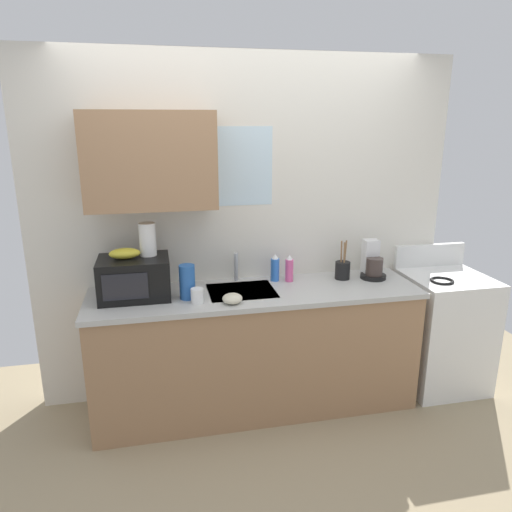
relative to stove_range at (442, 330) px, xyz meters
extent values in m
cube|color=silver|center=(-1.49, 0.35, 0.79)|extent=(3.07, 0.10, 2.50)
cube|color=#9E7551|center=(-2.16, 0.14, 1.33)|extent=(0.84, 0.32, 0.62)
cube|color=silver|center=(-1.59, 0.31, 1.27)|extent=(0.56, 0.02, 0.55)
cube|color=#9E7551|center=(-1.49, 0.00, -0.03)|extent=(2.27, 0.60, 0.86)
cube|color=#B7B7B2|center=(-1.49, 0.00, 0.42)|extent=(2.30, 0.63, 0.03)
cube|color=#9EA0A5|center=(-1.59, 0.02, 0.37)|extent=(0.46, 0.38, 0.14)
cylinder|color=#B2B5BA|center=(-1.59, 0.24, 0.55)|extent=(0.03, 0.03, 0.21)
cube|color=white|center=(0.00, 0.00, -0.01)|extent=(0.60, 0.60, 0.90)
torus|color=black|center=(-0.12, -0.10, 0.45)|extent=(0.17, 0.17, 0.02)
cube|color=white|center=(0.00, 0.28, 0.53)|extent=(0.60, 0.04, 0.18)
cube|color=black|center=(-2.31, 0.05, 0.58)|extent=(0.46, 0.34, 0.27)
cube|color=black|center=(-2.36, -0.13, 0.58)|extent=(0.28, 0.01, 0.17)
ellipsoid|color=gold|center=(-2.36, 0.05, 0.75)|extent=(0.20, 0.11, 0.07)
cylinder|color=white|center=(-2.21, 0.10, 0.82)|extent=(0.11, 0.11, 0.22)
cylinder|color=black|center=(-0.58, 0.08, 0.46)|extent=(0.19, 0.19, 0.03)
cylinder|color=#3F332D|center=(-0.58, 0.07, 0.54)|extent=(0.12, 0.12, 0.13)
cube|color=silver|center=(-0.58, 0.15, 0.59)|extent=(0.11, 0.09, 0.26)
cylinder|color=blue|center=(-1.31, 0.18, 0.53)|extent=(0.06, 0.06, 0.17)
cone|color=white|center=(-1.31, 0.18, 0.63)|extent=(0.05, 0.05, 0.04)
cylinder|color=#E55999|center=(-1.21, 0.15, 0.52)|extent=(0.06, 0.06, 0.16)
cone|color=white|center=(-1.21, 0.15, 0.62)|extent=(0.04, 0.04, 0.04)
cylinder|color=#2659A5|center=(-1.97, -0.05, 0.56)|extent=(0.10, 0.10, 0.23)
cylinder|color=white|center=(-1.91, -0.14, 0.49)|extent=(0.08, 0.08, 0.09)
cylinder|color=black|center=(-0.81, 0.12, 0.51)|extent=(0.11, 0.11, 0.13)
cylinder|color=olive|center=(-0.82, 0.12, 0.61)|extent=(0.02, 0.01, 0.25)
cylinder|color=olive|center=(-0.79, 0.13, 0.61)|extent=(0.02, 0.03, 0.25)
cylinder|color=olive|center=(-0.81, 0.10, 0.60)|extent=(0.02, 0.01, 0.24)
ellipsoid|color=beige|center=(-1.69, -0.20, 0.47)|extent=(0.13, 0.13, 0.06)
camera|label=1|loc=(-2.14, -3.04, 1.58)|focal=33.38mm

